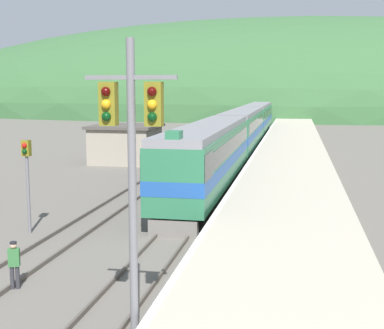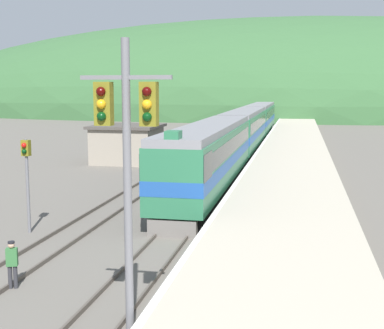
{
  "view_description": "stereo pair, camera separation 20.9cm",
  "coord_description": "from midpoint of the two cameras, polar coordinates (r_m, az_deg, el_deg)",
  "views": [
    {
      "loc": [
        5.21,
        -5.13,
        6.56
      ],
      "look_at": [
        -0.11,
        22.17,
        2.55
      ],
      "focal_mm": 50.0,
      "sensor_mm": 36.0,
      "label": 1
    },
    {
      "loc": [
        5.41,
        -5.09,
        6.56
      ],
      "look_at": [
        -0.11,
        22.17,
        2.55
      ],
      "focal_mm": 50.0,
      "sensor_mm": 36.0,
      "label": 2
    }
  ],
  "objects": [
    {
      "name": "signal_post_siding",
      "position": [
        25.02,
        -17.01,
        -0.19
      ],
      "size": [
        0.36,
        0.42,
        4.3
      ],
      "color": "slate",
      "rests_on": "ground"
    },
    {
      "name": "track_worker",
      "position": [
        18.71,
        -18.33,
        -9.85
      ],
      "size": [
        0.41,
        0.33,
        1.6
      ],
      "color": "#2D2D33",
      "rests_on": "ground"
    },
    {
      "name": "carriage_third",
      "position": [
        75.07,
        7.4,
        4.93
      ],
      "size": [
        2.87,
        20.27,
        4.34
      ],
      "color": "black",
      "rests_on": "ground"
    },
    {
      "name": "carriage_second",
      "position": [
        54.04,
        5.78,
        3.71
      ],
      "size": [
        2.87,
        20.27,
        4.34
      ],
      "color": "black",
      "rests_on": "ground"
    },
    {
      "name": "distant_hills",
      "position": [
        146.32,
        9.4,
        5.53
      ],
      "size": [
        217.5,
        97.88,
        48.69
      ],
      "color": "#335B33",
      "rests_on": "ground"
    },
    {
      "name": "track_main",
      "position": [
        75.57,
        7.38,
        3.22
      ],
      "size": [
        1.52,
        180.0,
        0.16
      ],
      "color": "#4C443D",
      "rests_on": "ground"
    },
    {
      "name": "track_siding",
      "position": [
        76.03,
        3.93,
        3.3
      ],
      "size": [
        1.52,
        180.0,
        0.16
      ],
      "color": "#4C443D",
      "rests_on": "ground"
    },
    {
      "name": "signal_mast_main",
      "position": [
        12.63,
        -6.5,
        1.28
      ],
      "size": [
        2.2,
        0.42,
        7.69
      ],
      "color": "slate",
      "rests_on": "ground"
    },
    {
      "name": "station_shed",
      "position": [
        47.43,
        -6.78,
        2.24
      ],
      "size": [
        5.76,
        5.75,
        3.32
      ],
      "color": "gray",
      "rests_on": "ground"
    },
    {
      "name": "platform",
      "position": [
        55.44,
        10.86,
        1.8
      ],
      "size": [
        6.23,
        140.0,
        1.04
      ],
      "color": "#B2A893",
      "rests_on": "ground"
    },
    {
      "name": "express_train_lead_car",
      "position": [
        32.84,
        2.05,
        0.88
      ],
      "size": [
        2.88,
        20.43,
        4.7
      ],
      "color": "black",
      "rests_on": "ground"
    }
  ]
}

